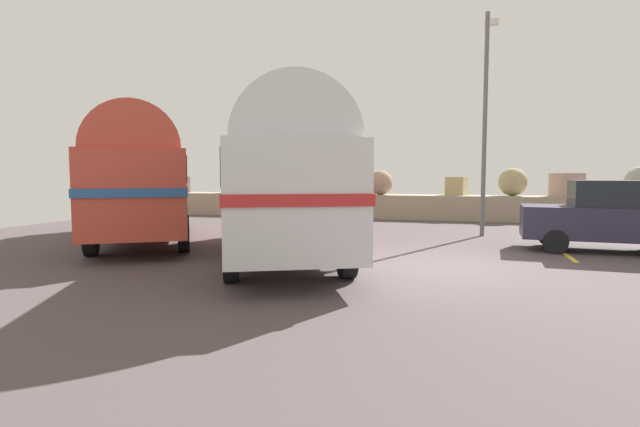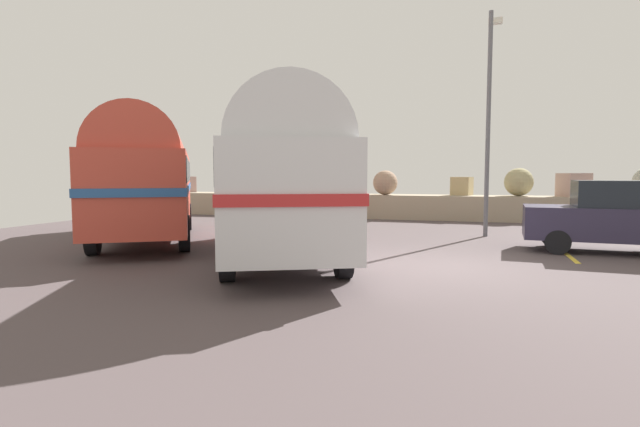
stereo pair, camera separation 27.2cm
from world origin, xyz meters
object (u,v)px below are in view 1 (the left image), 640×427
object	(u,v)px
second_coach	(145,174)
lamp_post	(486,114)
parked_car_nearest	(610,215)
vintage_coach	(280,174)

from	to	relation	value
second_coach	lamp_post	size ratio (longest dim) A/B	1.20
second_coach	parked_car_nearest	xyz separation A→B (m)	(12.92, 1.33, -1.08)
lamp_post	vintage_coach	bearing A→B (deg)	-130.70
vintage_coach	parked_car_nearest	xyz separation A→B (m)	(7.96, 3.06, -1.08)
vintage_coach	lamp_post	xyz separation A→B (m)	(4.98, 5.79, 1.95)
lamp_post	second_coach	bearing A→B (deg)	-157.79
vintage_coach	lamp_post	size ratio (longest dim) A/B	1.23
second_coach	lamp_post	distance (m)	10.92
second_coach	parked_car_nearest	distance (m)	13.04
vintage_coach	lamp_post	world-z (taller)	lamp_post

